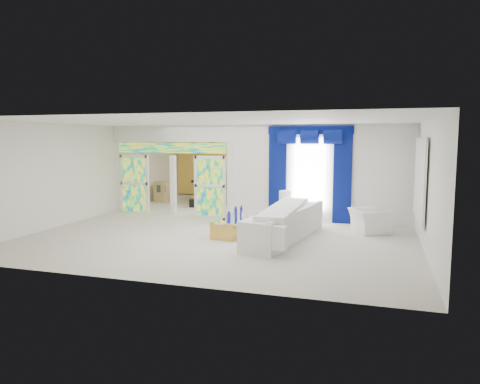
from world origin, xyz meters
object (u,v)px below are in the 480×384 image
(white_sofa, at_px, (285,225))
(armchair, at_px, (369,221))
(coffee_table, at_px, (238,226))
(grand_piano, at_px, (217,189))
(console_table, at_px, (294,217))

(white_sofa, bearing_deg, armchair, 44.98)
(coffee_table, bearing_deg, white_sofa, -12.53)
(coffee_table, distance_m, grand_piano, 6.40)
(grand_piano, bearing_deg, coffee_table, -79.83)
(white_sofa, distance_m, coffee_table, 1.39)
(coffee_table, distance_m, armchair, 3.58)
(white_sofa, relative_size, armchair, 3.84)
(armchair, xyz_separation_m, grand_piano, (-6.12, 4.62, 0.18))
(console_table, xyz_separation_m, grand_piano, (-3.92, 3.87, 0.30))
(armchair, bearing_deg, coffee_table, 82.67)
(coffee_table, bearing_deg, armchair, 18.93)
(white_sofa, xyz_separation_m, grand_piano, (-4.08, 6.08, 0.14))
(white_sofa, height_order, console_table, white_sofa)
(coffee_table, bearing_deg, console_table, 58.12)
(white_sofa, height_order, coffee_table, white_sofa)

